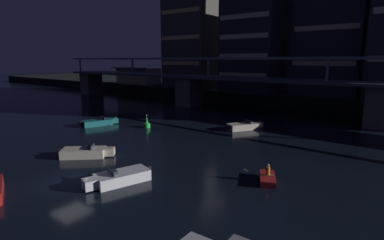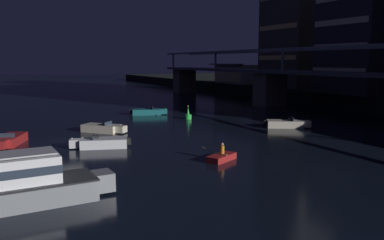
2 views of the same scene
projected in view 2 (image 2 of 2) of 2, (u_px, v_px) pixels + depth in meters
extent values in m
plane|color=black|center=(69.00, 143.00, 35.94)|extent=(400.00, 400.00, 0.00)
cube|color=#605B51|center=(184.00, 81.00, 94.63)|extent=(3.60, 4.40, 5.55)
cube|color=#605B51|center=(270.00, 89.00, 65.94)|extent=(3.60, 4.40, 5.55)
cube|color=#3D424C|center=(349.00, 74.00, 51.15)|extent=(103.79, 6.40, 0.45)
cube|color=slate|center=(334.00, 47.00, 49.34)|extent=(103.79, 0.36, 0.36)
cube|color=slate|center=(366.00, 48.00, 51.95)|extent=(103.79, 0.36, 0.36)
cube|color=slate|center=(173.00, 61.00, 92.61)|extent=(0.30, 0.30, 3.20)
cube|color=slate|center=(215.00, 60.00, 75.40)|extent=(0.30, 0.30, 3.20)
cube|color=slate|center=(283.00, 60.00, 58.18)|extent=(0.30, 0.30, 3.20)
cube|color=#423D38|center=(302.00, 13.00, 79.70)|extent=(12.22, 12.23, 29.74)
cube|color=#F2D172|center=(276.00, 58.00, 78.23)|extent=(11.25, 0.10, 0.90)
cube|color=#F2D172|center=(277.00, 27.00, 77.36)|extent=(11.25, 0.10, 0.90)
cube|color=#282833|center=(369.00, 36.00, 64.15)|extent=(11.40, 13.42, 18.78)
cube|color=beige|center=(337.00, 71.00, 61.93)|extent=(10.49, 0.10, 0.90)
cube|color=beige|center=(339.00, 47.00, 61.38)|extent=(10.49, 0.10, 0.90)
cube|color=beige|center=(340.00, 22.00, 60.82)|extent=(10.49, 0.10, 0.90)
cube|color=#B2AD9E|center=(238.00, 74.00, 95.39)|extent=(12.00, 6.00, 4.40)
cube|color=#EAD88C|center=(227.00, 76.00, 94.08)|extent=(11.20, 0.10, 2.64)
cube|color=#4C4C51|center=(225.00, 64.00, 93.43)|extent=(12.40, 1.60, 0.30)
cube|color=gray|center=(15.00, 195.00, 20.18)|extent=(2.88, 8.09, 1.20)
cube|color=gray|center=(102.00, 181.00, 22.36)|extent=(1.47, 1.15, 1.04)
cube|color=black|center=(15.00, 185.00, 20.10)|extent=(2.96, 8.17, 0.10)
cube|color=white|center=(26.00, 169.00, 20.28)|extent=(2.21, 3.27, 1.40)
cube|color=#283342|center=(26.00, 168.00, 20.27)|extent=(2.25, 3.31, 0.44)
cube|color=silver|center=(25.00, 153.00, 20.16)|extent=(1.99, 2.95, 0.08)
cube|color=beige|center=(285.00, 124.00, 44.50)|extent=(3.59, 4.27, 0.80)
cube|color=beige|center=(306.00, 124.00, 44.29)|extent=(1.32, 1.29, 0.70)
cube|color=#283342|center=(293.00, 119.00, 44.34)|extent=(1.20, 0.80, 0.36)
cube|color=#262628|center=(290.00, 119.00, 44.37)|extent=(0.69, 0.64, 0.24)
cube|color=black|center=(265.00, 123.00, 44.66)|extent=(0.50, 0.50, 0.60)
sphere|color=red|center=(309.00, 120.00, 44.21)|extent=(0.12, 0.12, 0.12)
cube|color=#196066|center=(147.00, 112.00, 55.11)|extent=(2.97, 4.28, 0.80)
cube|color=#196066|center=(164.00, 111.00, 55.44)|extent=(1.23, 1.17, 0.70)
cube|color=#283342|center=(153.00, 108.00, 55.15)|extent=(1.31, 0.53, 0.36)
cube|color=#262628|center=(151.00, 108.00, 55.12)|extent=(0.66, 0.56, 0.24)
cube|color=black|center=(131.00, 111.00, 54.80)|extent=(0.46, 0.46, 0.60)
sphere|color=#33D84C|center=(166.00, 108.00, 55.42)|extent=(0.12, 0.12, 0.12)
cube|color=silver|center=(104.00, 143.00, 34.12)|extent=(2.90, 4.27, 0.80)
cube|color=silver|center=(75.00, 143.00, 33.72)|extent=(1.22, 1.16, 0.70)
cube|color=#283342|center=(94.00, 137.00, 33.90)|extent=(1.32, 0.50, 0.36)
cube|color=#262628|center=(97.00, 137.00, 33.95)|extent=(0.65, 0.55, 0.24)
cube|color=black|center=(129.00, 141.00, 34.46)|extent=(0.45, 0.45, 0.60)
sphere|color=beige|center=(72.00, 138.00, 33.62)|extent=(0.12, 0.12, 0.12)
cube|color=maroon|center=(11.00, 140.00, 35.49)|extent=(4.30, 3.15, 0.80)
cube|color=maroon|center=(0.00, 145.00, 33.12)|extent=(1.21, 1.26, 0.70)
cube|color=#283342|center=(7.00, 135.00, 34.57)|extent=(0.60, 1.29, 0.36)
cube|color=#262628|center=(8.00, 135.00, 34.83)|extent=(0.58, 0.67, 0.24)
cube|color=black|center=(19.00, 134.00, 37.60)|extent=(0.47, 0.47, 0.60)
cube|color=beige|center=(101.00, 128.00, 41.60)|extent=(4.10, 3.97, 0.80)
cube|color=beige|center=(121.00, 129.00, 40.77)|extent=(1.33, 1.34, 0.70)
cube|color=#283342|center=(108.00, 123.00, 41.23)|extent=(0.99, 1.06, 0.36)
cube|color=#262628|center=(106.00, 124.00, 41.32)|extent=(0.67, 0.68, 0.24)
cube|color=black|center=(84.00, 126.00, 42.33)|extent=(0.51, 0.51, 0.60)
sphere|color=red|center=(123.00, 125.00, 40.62)|extent=(0.12, 0.12, 0.12)
cylinder|color=green|center=(188.00, 117.00, 51.02)|extent=(0.90, 0.90, 0.60)
cone|color=green|center=(188.00, 111.00, 50.90)|extent=(0.36, 0.36, 1.00)
sphere|color=#F2EAB2|center=(188.00, 106.00, 50.81)|extent=(0.16, 0.16, 0.16)
cube|color=maroon|center=(221.00, 158.00, 29.57)|extent=(2.12, 2.82, 0.48)
cube|color=#7F6647|center=(221.00, 154.00, 29.53)|extent=(0.98, 0.61, 0.06)
cylinder|color=orange|center=(222.00, 150.00, 29.56)|extent=(0.32, 0.32, 0.60)
sphere|color=tan|center=(222.00, 144.00, 29.50)|extent=(0.22, 0.22, 0.22)
cylinder|color=olive|center=(210.00, 151.00, 30.14)|extent=(1.39, 0.71, 0.59)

